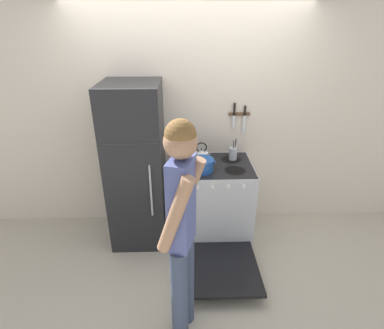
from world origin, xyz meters
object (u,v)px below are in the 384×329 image
at_px(dutch_oven_pot, 202,165).
at_px(tea_kettle, 202,155).
at_px(refrigerator, 137,166).
at_px(stove_range, 216,202).
at_px(person, 182,227).
at_px(utensil_jar, 233,153).

relative_size(dutch_oven_pot, tea_kettle, 1.36).
xyz_separation_m(refrigerator, tea_kettle, (0.71, 0.13, 0.07)).
bearing_deg(stove_range, tea_kettle, 132.17).
bearing_deg(person, utensil_jar, -5.46).
distance_m(tea_kettle, utensil_jar, 0.35).
distance_m(refrigerator, utensil_jar, 1.08).
bearing_deg(refrigerator, person, -68.51).
bearing_deg(dutch_oven_pot, refrigerator, 167.96).
distance_m(refrigerator, tea_kettle, 0.73).
height_order(stove_range, utensil_jar, utensil_jar).
xyz_separation_m(dutch_oven_pot, utensil_jar, (0.37, 0.28, 0.01)).
bearing_deg(stove_range, utensil_jar, 43.42).
height_order(refrigerator, person, person).
bearing_deg(stove_range, refrigerator, 176.85).
bearing_deg(tea_kettle, refrigerator, -169.77).
relative_size(stove_range, person, 0.79).
distance_m(dutch_oven_pot, tea_kettle, 0.28).
xyz_separation_m(stove_range, utensil_jar, (0.19, 0.18, 0.53)).
distance_m(refrigerator, stove_range, 0.98).
bearing_deg(refrigerator, dutch_oven_pot, -12.04).
bearing_deg(dutch_oven_pot, person, -100.60).
height_order(tea_kettle, utensil_jar, utensil_jar).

